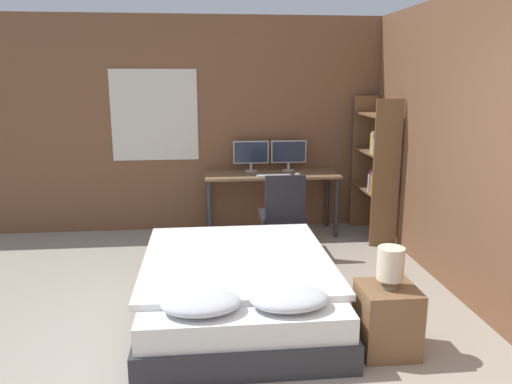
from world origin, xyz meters
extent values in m
cube|color=brown|center=(0.00, 3.75, 1.35)|extent=(12.00, 0.06, 2.70)
cube|color=silver|center=(-1.02, 3.71, 1.49)|extent=(1.07, 0.01, 1.13)
cube|color=#A3B2CC|center=(-1.02, 3.72, 1.49)|extent=(0.99, 0.01, 1.05)
cube|color=brown|center=(1.87, 1.50, 1.35)|extent=(0.06, 12.00, 2.70)
cube|color=#2D2D33|center=(-0.16, 1.27, 0.11)|extent=(1.54, 2.08, 0.22)
cube|color=white|center=(-0.16, 1.27, 0.31)|extent=(1.48, 2.02, 0.19)
cube|color=white|center=(-0.16, 1.39, 0.43)|extent=(1.58, 1.75, 0.05)
ellipsoid|color=silver|center=(-0.46, 0.47, 0.47)|extent=(0.55, 0.38, 0.13)
ellipsoid|color=silver|center=(0.14, 0.47, 0.47)|extent=(0.55, 0.38, 0.13)
cube|color=brown|center=(0.87, 0.53, 0.25)|extent=(0.41, 0.40, 0.50)
cylinder|color=gray|center=(0.87, 0.53, 0.51)|extent=(0.11, 0.11, 0.01)
cylinder|color=gray|center=(0.87, 0.53, 0.54)|extent=(0.02, 0.02, 0.05)
cylinder|color=beige|center=(0.87, 0.53, 0.68)|extent=(0.19, 0.19, 0.23)
cube|color=#846042|center=(0.42, 3.40, 0.76)|extent=(1.66, 0.56, 0.03)
cylinder|color=#2D2D33|center=(-0.37, 3.17, 0.37)|extent=(0.05, 0.05, 0.75)
cylinder|color=#2D2D33|center=(1.20, 3.17, 0.37)|extent=(0.05, 0.05, 0.75)
cylinder|color=#2D2D33|center=(-0.37, 3.63, 0.37)|extent=(0.05, 0.05, 0.75)
cylinder|color=#2D2D33|center=(1.20, 3.63, 0.37)|extent=(0.05, 0.05, 0.75)
cylinder|color=#B7B7BC|center=(0.17, 3.58, 0.78)|extent=(0.16, 0.16, 0.01)
cylinder|color=#B7B7BC|center=(0.17, 3.58, 0.84)|extent=(0.03, 0.03, 0.09)
cube|color=#B7B7BC|center=(0.17, 3.58, 1.02)|extent=(0.45, 0.03, 0.29)
cube|color=#232D42|center=(0.17, 3.57, 1.02)|extent=(0.42, 0.00, 0.26)
cylinder|color=#B7B7BC|center=(0.66, 3.58, 0.78)|extent=(0.16, 0.16, 0.01)
cylinder|color=#B7B7BC|center=(0.66, 3.58, 0.84)|extent=(0.03, 0.03, 0.09)
cube|color=#B7B7BC|center=(0.66, 3.58, 1.02)|extent=(0.45, 0.03, 0.29)
cube|color=#232D42|center=(0.66, 3.57, 1.02)|extent=(0.42, 0.00, 0.26)
cube|color=#B7B7BC|center=(0.42, 3.22, 0.79)|extent=(0.41, 0.13, 0.02)
ellipsoid|color=#B7B7BC|center=(0.71, 3.22, 0.80)|extent=(0.07, 0.05, 0.04)
cylinder|color=black|center=(0.44, 2.72, 0.02)|extent=(0.52, 0.52, 0.04)
cylinder|color=gray|center=(0.44, 2.72, 0.21)|extent=(0.05, 0.05, 0.34)
cube|color=black|center=(0.44, 2.72, 0.42)|extent=(0.48, 0.48, 0.07)
cube|color=black|center=(0.44, 2.50, 0.69)|extent=(0.44, 0.05, 0.48)
cube|color=brown|center=(1.66, 2.78, 0.86)|extent=(0.32, 0.02, 1.72)
cube|color=brown|center=(1.66, 3.60, 0.86)|extent=(0.32, 0.02, 1.72)
cube|color=brown|center=(1.66, 3.19, 0.60)|extent=(0.32, 0.80, 0.02)
cube|color=brown|center=(1.66, 3.19, 1.07)|extent=(0.32, 0.80, 0.02)
cube|color=brown|center=(1.66, 3.19, 1.51)|extent=(0.32, 0.80, 0.02)
cube|color=#BCB29E|center=(1.66, 2.82, 0.74)|extent=(0.26, 0.03, 0.26)
cube|color=#BCB29E|center=(1.66, 2.86, 0.71)|extent=(0.26, 0.04, 0.19)
cube|color=gold|center=(1.66, 2.90, 0.74)|extent=(0.26, 0.02, 0.25)
cube|color=orange|center=(1.66, 2.94, 0.72)|extent=(0.26, 0.02, 0.21)
cube|color=#7A387F|center=(1.66, 2.97, 0.74)|extent=(0.26, 0.02, 0.26)
cube|color=#BCB29E|center=(1.66, 3.01, 0.72)|extent=(0.26, 0.04, 0.21)
cube|color=#BCB29E|center=(1.66, 2.82, 1.17)|extent=(0.26, 0.02, 0.19)
cube|color=#B2332D|center=(1.66, 2.86, 1.21)|extent=(0.26, 0.04, 0.27)
cube|color=#BCB29E|center=(1.66, 2.90, 1.17)|extent=(0.26, 0.03, 0.18)
cube|color=#BCB29E|center=(1.66, 2.95, 1.21)|extent=(0.26, 0.04, 0.26)
cube|color=gold|center=(1.66, 3.00, 1.20)|extent=(0.26, 0.04, 0.24)
camera|label=1|loc=(-0.41, -2.66, 1.97)|focal=35.00mm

